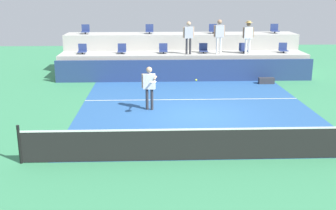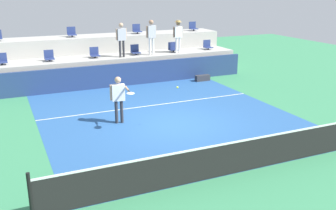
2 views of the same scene
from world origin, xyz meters
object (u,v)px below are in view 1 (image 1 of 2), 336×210
stadium_chair_lower_far_left (82,50)px  stadium_chair_lower_mid_right (203,49)px  spectator_in_grey (189,35)px  spectator_in_white (219,33)px  stadium_chair_lower_mid_left (163,49)px  stadium_chair_upper_left (149,30)px  tennis_ball (196,80)px  stadium_chair_lower_far_right (283,49)px  stadium_chair_upper_far_right (275,29)px  equipment_bag (266,81)px  stadium_chair_lower_right (243,49)px  stadium_chair_lower_left (122,49)px  stadium_chair_upper_right (213,30)px  spectator_with_hat (248,34)px  stadium_chair_upper_far_left (85,30)px  tennis_player (149,84)px

stadium_chair_lower_far_left → stadium_chair_lower_mid_right: 6.36m
spectator_in_grey → spectator_in_white: size_ratio=0.95×
stadium_chair_lower_mid_left → stadium_chair_upper_left: 2.12m
stadium_chair_lower_far_left → spectator_in_white: spectator_in_white is taller
spectator_in_white → tennis_ball: spectator_in_white is taller
stadium_chair_lower_far_right → stadium_chair_upper_far_right: stadium_chair_upper_far_right is taller
spectator_in_white → tennis_ball: size_ratio=26.08×
spectator_in_white → equipment_bag: spectator_in_white is taller
spectator_in_white → tennis_ball: bearing=-105.1°
stadium_chair_lower_far_left → stadium_chair_upper_left: (3.51, 1.80, 0.85)m
stadium_chair_upper_left → spectator_in_white: size_ratio=0.29×
stadium_chair_lower_far_left → stadium_chair_lower_mid_right: (6.36, 0.00, 0.00)m
spectator_in_grey → tennis_ball: 7.27m
spectator_in_grey → stadium_chair_lower_far_left: bearing=176.0°
stadium_chair_lower_right → stadium_chair_upper_left: bearing=160.1°
equipment_bag → stadium_chair_lower_left: bearing=165.1°
stadium_chair_lower_far_left → stadium_chair_upper_right: (7.11, 1.80, 0.85)m
stadium_chair_lower_far_right → spectator_with_hat: (-2.01, -0.38, 0.82)m
stadium_chair_upper_left → stadium_chair_lower_right: bearing=-19.9°
stadium_chair_upper_far_left → spectator_in_grey: size_ratio=0.31×
stadium_chair_lower_mid_left → stadium_chair_lower_far_right: size_ratio=1.00×
stadium_chair_lower_mid_left → stadium_chair_upper_far_right: (6.40, 1.80, 0.85)m
stadium_chair_lower_far_left → spectator_in_grey: bearing=-4.0°
stadium_chair_upper_far_right → stadium_chair_lower_far_right: bearing=-90.2°
stadium_chair_upper_right → spectator_with_hat: (1.51, -2.18, -0.03)m
stadium_chair_lower_mid_left → stadium_chair_upper_far_right: bearing=15.7°
stadium_chair_lower_left → stadium_chair_lower_far_right: size_ratio=1.00×
stadium_chair_lower_far_left → equipment_bag: 9.57m
stadium_chair_lower_far_right → spectator_in_grey: (-5.10, -0.38, 0.80)m
stadium_chair_upper_right → tennis_ball: size_ratio=7.65×
stadium_chair_lower_mid_right → stadium_chair_lower_far_right: bearing=0.0°
stadium_chair_upper_right → spectator_in_white: bearing=-90.0°
stadium_chair_upper_right → tennis_player: bearing=-113.8°
tennis_ball → tennis_player: bearing=141.9°
stadium_chair_lower_far_left → stadium_chair_lower_left: 2.06m
stadium_chair_upper_far_left → equipment_bag: 10.30m
stadium_chair_upper_left → tennis_player: (0.01, -8.11, -1.29)m
stadium_chair_upper_far_right → stadium_chair_lower_right: bearing=-140.0°
stadium_chair_upper_far_right → tennis_player: 10.87m
stadium_chair_lower_left → spectator_with_hat: size_ratio=0.31×
stadium_chair_upper_left → equipment_bag: (5.77, -3.73, -2.16)m
stadium_chair_lower_left → stadium_chair_lower_mid_right: (4.30, 0.00, 0.00)m
stadium_chair_lower_left → tennis_ball: 8.21m
spectator_in_grey → spectator_with_hat: size_ratio=0.99×
stadium_chair_upper_right → tennis_ball: stadium_chair_upper_right is taller
stadium_chair_upper_far_left → spectator_with_hat: (8.69, -2.18, -0.03)m
stadium_chair_lower_mid_right → stadium_chair_lower_left: bearing=180.0°
stadium_chair_lower_mid_left → spectator_with_hat: size_ratio=0.31×
stadium_chair_lower_far_left → spectator_with_hat: (8.62, -0.38, 0.82)m
stadium_chair_lower_mid_right → stadium_chair_upper_far_left: size_ratio=1.00×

